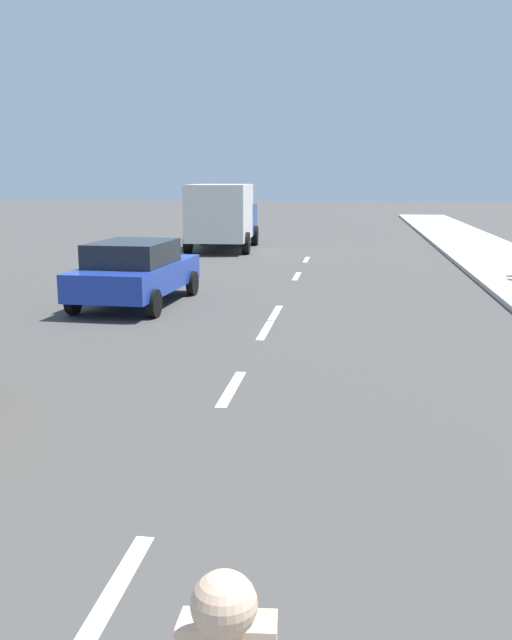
% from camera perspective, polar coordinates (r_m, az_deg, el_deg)
% --- Properties ---
extents(ground_plane, '(160.00, 160.00, 0.00)m').
position_cam_1_polar(ground_plane, '(17.07, 1.92, 1.14)').
color(ground_plane, '#423F3D').
extents(lane_stripe_2, '(0.16, 1.80, 0.01)m').
position_cam_1_polar(lane_stripe_2, '(5.70, -11.75, -21.19)').
color(lane_stripe_2, white).
rests_on(lane_stripe_2, ground).
extents(lane_stripe_3, '(0.16, 1.80, 0.01)m').
position_cam_1_polar(lane_stripe_3, '(10.43, -2.00, -5.57)').
color(lane_stripe_3, white).
rests_on(lane_stripe_3, ground).
extents(lane_stripe_4, '(0.16, 1.80, 0.01)m').
position_cam_1_polar(lane_stripe_4, '(14.34, 0.77, -0.83)').
color(lane_stripe_4, white).
rests_on(lane_stripe_4, ground).
extents(lane_stripe_5, '(0.16, 1.80, 0.01)m').
position_cam_1_polar(lane_stripe_5, '(16.20, 1.60, 0.60)').
color(lane_stripe_5, white).
rests_on(lane_stripe_5, ground).
extents(lane_stripe_6, '(0.16, 1.80, 0.01)m').
position_cam_1_polar(lane_stripe_6, '(22.30, 3.33, 3.58)').
color(lane_stripe_6, white).
rests_on(lane_stripe_6, ground).
extents(lane_stripe_7, '(0.16, 1.80, 0.01)m').
position_cam_1_polar(lane_stripe_7, '(26.92, 4.12, 4.93)').
color(lane_stripe_7, white).
rests_on(lane_stripe_7, ground).
extents(parked_car_blue, '(2.30, 4.68, 1.57)m').
position_cam_1_polar(parked_car_blue, '(17.39, -9.76, 3.98)').
color(parked_car_blue, '#1E389E').
rests_on(parked_car_blue, ground).
extents(delivery_truck, '(2.90, 6.34, 2.80)m').
position_cam_1_polar(delivery_truck, '(30.61, -2.73, 8.55)').
color(delivery_truck, '#23478C').
rests_on(delivery_truck, ground).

